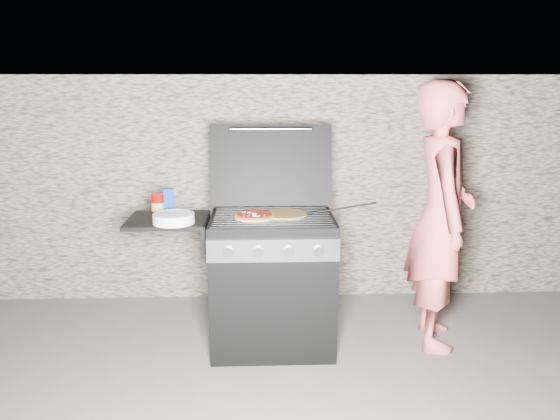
{
  "coord_description": "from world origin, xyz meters",
  "views": [
    {
      "loc": [
        -0.08,
        -3.4,
        1.77
      ],
      "look_at": [
        0.05,
        0.0,
        0.95
      ],
      "focal_mm": 35.0,
      "sensor_mm": 36.0,
      "label": 1
    }
  ],
  "objects_px": {
    "sauce_jar": "(158,204)",
    "person": "(441,217)",
    "gas_grill": "(235,283)",
    "pizza_topped": "(255,215)"
  },
  "relations": [
    {
      "from": "person",
      "to": "gas_grill",
      "type": "bearing_deg",
      "value": 100.41
    },
    {
      "from": "sauce_jar",
      "to": "person",
      "type": "relative_size",
      "value": 0.07
    },
    {
      "from": "pizza_topped",
      "to": "sauce_jar",
      "type": "height_order",
      "value": "sauce_jar"
    },
    {
      "from": "sauce_jar",
      "to": "pizza_topped",
      "type": "bearing_deg",
      "value": -15.72
    },
    {
      "from": "pizza_topped",
      "to": "person",
      "type": "distance_m",
      "value": 1.23
    },
    {
      "from": "gas_grill",
      "to": "pizza_topped",
      "type": "bearing_deg",
      "value": -16.03
    },
    {
      "from": "gas_grill",
      "to": "sauce_jar",
      "type": "bearing_deg",
      "value": 164.36
    },
    {
      "from": "gas_grill",
      "to": "sauce_jar",
      "type": "height_order",
      "value": "sauce_jar"
    },
    {
      "from": "sauce_jar",
      "to": "person",
      "type": "bearing_deg",
      "value": -2.94
    },
    {
      "from": "pizza_topped",
      "to": "sauce_jar",
      "type": "bearing_deg",
      "value": 164.28
    }
  ]
}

